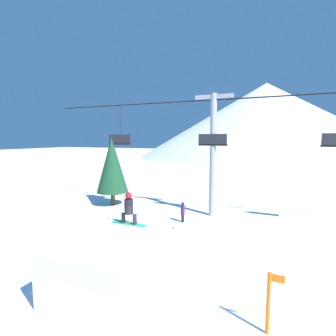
{
  "coord_description": "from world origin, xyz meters",
  "views": [
    {
      "loc": [
        3.74,
        -7.05,
        5.01
      ],
      "look_at": [
        -1.15,
        4.54,
        3.58
      ],
      "focal_mm": 28.0,
      "sensor_mm": 36.0,
      "label": 1
    }
  ],
  "objects_px": {
    "distant_skier": "(183,211)",
    "snow_ramp": "(112,264)",
    "snowboarder": "(129,208)",
    "pine_tree_near": "(112,165)",
    "trail_marker": "(269,301)"
  },
  "relations": [
    {
      "from": "trail_marker",
      "to": "snow_ramp",
      "type": "bearing_deg",
      "value": 179.1
    },
    {
      "from": "snowboarder",
      "to": "distant_skier",
      "type": "height_order",
      "value": "snowboarder"
    },
    {
      "from": "snow_ramp",
      "to": "snowboarder",
      "type": "xyz_separation_m",
      "value": [
        -0.19,
        1.44,
        1.5
      ]
    },
    {
      "from": "pine_tree_near",
      "to": "distant_skier",
      "type": "height_order",
      "value": "pine_tree_near"
    },
    {
      "from": "trail_marker",
      "to": "distant_skier",
      "type": "height_order",
      "value": "trail_marker"
    },
    {
      "from": "pine_tree_near",
      "to": "trail_marker",
      "type": "relative_size",
      "value": 3.09
    },
    {
      "from": "snowboarder",
      "to": "distant_skier",
      "type": "bearing_deg",
      "value": 90.44
    },
    {
      "from": "distant_skier",
      "to": "pine_tree_near",
      "type": "bearing_deg",
      "value": 163.65
    },
    {
      "from": "trail_marker",
      "to": "pine_tree_near",
      "type": "bearing_deg",
      "value": 139.98
    },
    {
      "from": "snow_ramp",
      "to": "pine_tree_near",
      "type": "distance_m",
      "value": 11.67
    },
    {
      "from": "distant_skier",
      "to": "snow_ramp",
      "type": "bearing_deg",
      "value": -88.22
    },
    {
      "from": "pine_tree_near",
      "to": "distant_skier",
      "type": "distance_m",
      "value": 6.95
    },
    {
      "from": "snow_ramp",
      "to": "snowboarder",
      "type": "bearing_deg",
      "value": 97.49
    },
    {
      "from": "snowboarder",
      "to": "pine_tree_near",
      "type": "xyz_separation_m",
      "value": [
        -6.32,
        8.01,
        0.64
      ]
    },
    {
      "from": "snow_ramp",
      "to": "pine_tree_near",
      "type": "xyz_separation_m",
      "value": [
        -6.51,
        9.45,
        2.15
      ]
    }
  ]
}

